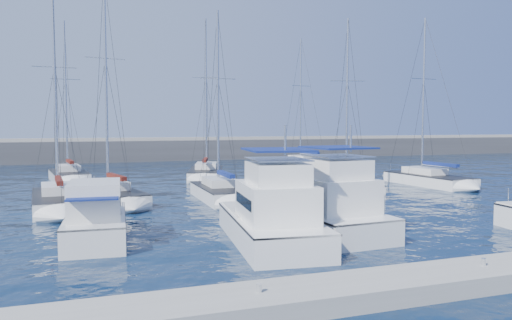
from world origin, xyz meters
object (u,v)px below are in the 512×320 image
object	(u,v)px
sailboat_mid_a	(59,201)
sailboat_mid_b	(111,196)
motor_yacht_stbd_inner	(328,211)
sailboat_mid_e	(428,179)
sailboat_back_a	(69,175)
motor_yacht_port_inner	(272,219)
sailboat_mid_d	(349,185)
sailboat_mid_c	(221,193)
sailboat_back_b	(206,173)
motor_yacht_port_outer	(96,221)
sailboat_back_c	(304,163)

from	to	relation	value
sailboat_mid_a	sailboat_mid_b	size ratio (longest dim) A/B	0.92
motor_yacht_stbd_inner	sailboat_mid_b	distance (m)	16.13
sailboat_mid_e	sailboat_back_a	bearing A→B (deg)	151.34
sailboat_mid_a	motor_yacht_port_inner	bearing A→B (deg)	-59.04
sailboat_mid_b	sailboat_mid_d	distance (m)	18.19
sailboat_mid_c	sailboat_mid_e	world-z (taller)	sailboat_mid_e
sailboat_mid_b	sailboat_back_b	world-z (taller)	sailboat_back_b
motor_yacht_stbd_inner	sailboat_mid_c	xyz separation A→B (m)	(-1.96, 12.48, -0.62)
motor_yacht_port_outer	sailboat_back_b	xyz separation A→B (m)	(11.21, 24.57, -0.41)
sailboat_mid_a	sailboat_mid_b	bearing A→B (deg)	10.68
motor_yacht_port_outer	sailboat_mid_e	distance (m)	31.01
sailboat_mid_c	motor_yacht_port_outer	bearing A→B (deg)	-129.30
sailboat_mid_b	sailboat_back_a	world-z (taller)	sailboat_mid_b
motor_yacht_stbd_inner	sailboat_mid_a	distance (m)	17.61
motor_yacht_stbd_inner	sailboat_mid_e	bearing A→B (deg)	36.50
sailboat_mid_b	sailboat_back_c	size ratio (longest dim) A/B	0.96
sailboat_mid_a	sailboat_back_a	world-z (taller)	sailboat_back_a
sailboat_mid_c	sailboat_mid_d	xyz separation A→B (m)	(10.72, 0.70, -0.01)
motor_yacht_port_outer	sailboat_back_a	xyz separation A→B (m)	(-1.64, 26.54, -0.40)
sailboat_back_b	motor_yacht_port_inner	bearing A→B (deg)	-80.95
sailboat_mid_b	sailboat_mid_c	xyz separation A→B (m)	(7.47, -0.59, -0.03)
sailboat_mid_a	sailboat_mid_d	xyz separation A→B (m)	(21.45, 0.98, -0.01)
motor_yacht_port_outer	sailboat_back_a	world-z (taller)	sailboat_back_a
sailboat_back_a	sailboat_back_c	world-z (taller)	sailboat_back_c
sailboat_mid_b	sailboat_mid_e	world-z (taller)	sailboat_mid_b
motor_yacht_stbd_inner	sailboat_mid_d	size ratio (longest dim) A/B	0.56
sailboat_back_b	motor_yacht_port_outer	bearing A→B (deg)	-97.65
motor_yacht_stbd_inner	sailboat_back_c	size ratio (longest dim) A/B	0.49
motor_yacht_port_outer	sailboat_back_c	xyz separation A→B (m)	(25.61, 32.56, -0.39)
sailboat_mid_a	sailboat_back_a	size ratio (longest dim) A/B	0.93
sailboat_back_c	sailboat_back_a	bearing A→B (deg)	179.98
sailboat_mid_d	sailboat_back_a	distance (m)	26.23
motor_yacht_port_outer	motor_yacht_stbd_inner	distance (m)	10.95
sailboat_mid_c	sailboat_mid_e	xyz separation A→B (m)	(19.58, 2.23, 0.00)
sailboat_mid_e	sailboat_back_c	bearing A→B (deg)	94.15
sailboat_mid_e	sailboat_back_b	world-z (taller)	sailboat_back_b
sailboat_mid_e	motor_yacht_stbd_inner	bearing A→B (deg)	-143.82
sailboat_mid_a	sailboat_back_c	xyz separation A→B (m)	(27.57, 22.52, 0.04)
motor_yacht_port_outer	motor_yacht_stbd_inner	world-z (taller)	motor_yacht_stbd_inner
sailboat_back_b	sailboat_back_c	size ratio (longest dim) A/B	0.99
sailboat_mid_d	motor_yacht_stbd_inner	bearing A→B (deg)	-107.85
motor_yacht_port_inner	sailboat_mid_b	bearing A→B (deg)	120.29
sailboat_mid_a	sailboat_mid_b	xyz separation A→B (m)	(3.26, 0.87, 0.03)
motor_yacht_port_outer	sailboat_mid_c	distance (m)	13.56
motor_yacht_port_outer	motor_yacht_port_inner	bearing A→B (deg)	-19.10
motor_yacht_stbd_inner	sailboat_mid_b	bearing A→B (deg)	122.47
sailboat_mid_a	sailboat_mid_c	bearing A→B (deg)	-2.80
sailboat_mid_b	sailboat_mid_d	xyz separation A→B (m)	(18.19, 0.11, -0.04)
motor_yacht_port_outer	sailboat_back_b	world-z (taller)	sailboat_back_b
motor_yacht_port_outer	sailboat_mid_d	bearing A→B (deg)	33.69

